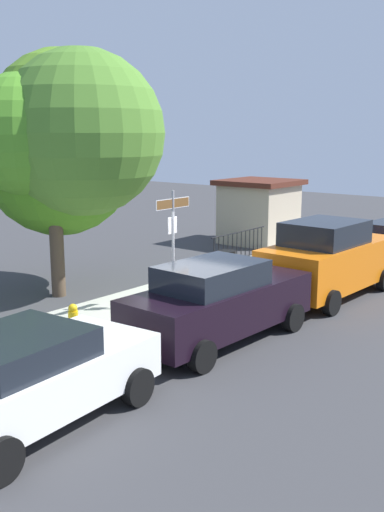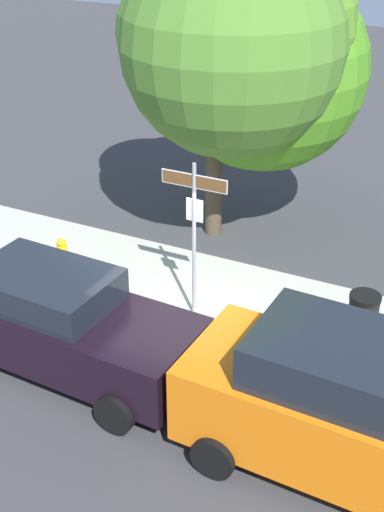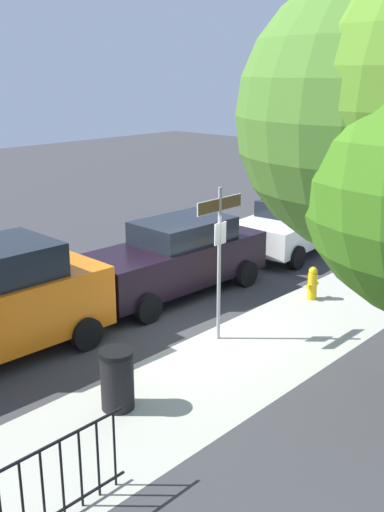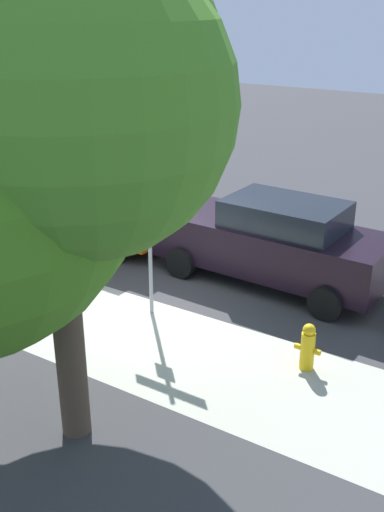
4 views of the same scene
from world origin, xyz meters
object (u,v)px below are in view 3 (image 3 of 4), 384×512
object	(u,v)px
street_sign	(219,238)
car_white	(292,225)
fire_hydrant	(312,283)
car_black	(176,257)
trash_bin	(117,379)

from	to	relation	value
street_sign	car_white	size ratio (longest dim) A/B	0.73
fire_hydrant	street_sign	bearing A→B (deg)	-3.65
street_sign	car_black	distance (m)	2.94
street_sign	car_white	bearing A→B (deg)	-158.86
street_sign	trash_bin	distance (m)	3.43
street_sign	car_black	bearing A→B (deg)	-118.23
fire_hydrant	trash_bin	distance (m)	6.14
car_black	fire_hydrant	world-z (taller)	car_black
trash_bin	car_black	bearing A→B (deg)	-146.18
street_sign	fire_hydrant	size ratio (longest dim) A/B	3.88
car_white	trash_bin	bearing A→B (deg)	12.86
car_black	street_sign	bearing A→B (deg)	64.04
car_white	fire_hydrant	xyz separation A→B (m)	(2.96, 2.55, -0.40)
fire_hydrant	trash_bin	xyz separation A→B (m)	(6.13, 0.30, 0.11)
car_black	trash_bin	bearing A→B (deg)	36.10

